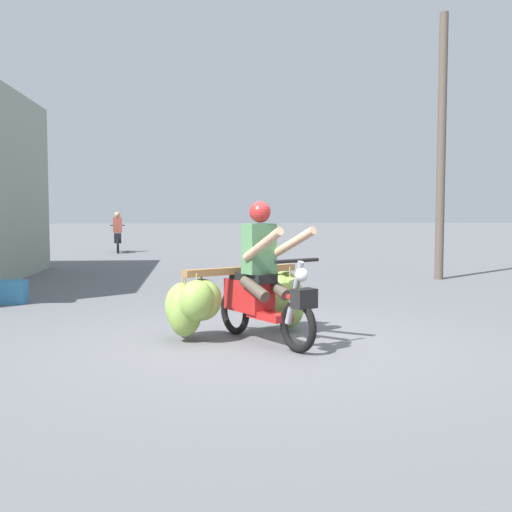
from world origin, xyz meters
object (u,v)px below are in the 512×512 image
motorbike_distant_ahead_left (118,236)px  utility_pole (441,148)px  motorbike_main_loaded (242,295)px  produce_crate (7,292)px

motorbike_distant_ahead_left → utility_pole: utility_pole is taller
motorbike_main_loaded → produce_crate: size_ratio=3.31×
utility_pole → produce_crate: bearing=-161.3°
motorbike_distant_ahead_left → utility_pole: (7.86, -9.13, 2.21)m
motorbike_main_loaded → utility_pole: utility_pole is taller
motorbike_main_loaded → produce_crate: bearing=139.1°
motorbike_main_loaded → produce_crate: 4.66m
utility_pole → motorbike_distant_ahead_left: bearing=130.7°
motorbike_distant_ahead_left → utility_pole: size_ratio=0.29×
produce_crate → utility_pole: 8.96m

